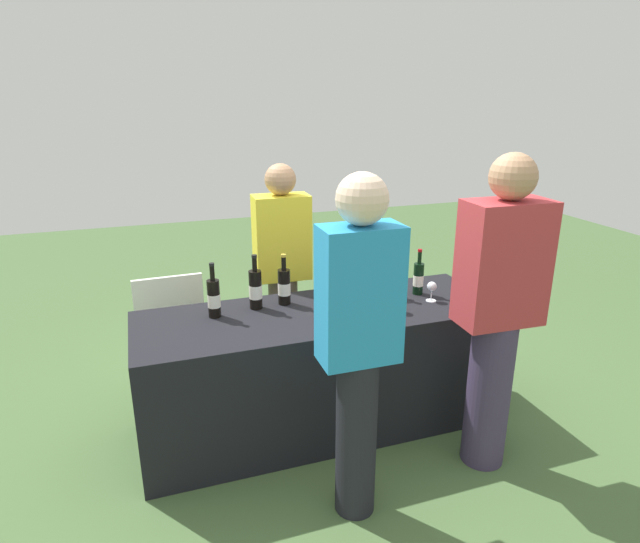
{
  "coord_description": "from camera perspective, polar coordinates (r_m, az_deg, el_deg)",
  "views": [
    {
      "loc": [
        -0.96,
        -2.79,
        2.02
      ],
      "look_at": [
        0.0,
        0.0,
        1.02
      ],
      "focal_mm": 30.09,
      "sensor_mm": 36.0,
      "label": 1
    }
  ],
  "objects": [
    {
      "name": "tasting_table",
      "position": [
        3.37,
        0.0,
        -10.32
      ],
      "size": [
        2.17,
        0.73,
        0.77
      ],
      "primitive_type": "cube",
      "color": "black",
      "rests_on": "ground_plane"
    },
    {
      "name": "wine_glass_2",
      "position": [
        3.39,
        11.81,
        -1.69
      ],
      "size": [
        0.06,
        0.06,
        0.13
      ],
      "color": "silver",
      "rests_on": "tasting_table"
    },
    {
      "name": "wine_bottle_5",
      "position": [
        3.43,
        6.85,
        -0.69
      ],
      "size": [
        0.08,
        0.08,
        0.33
      ],
      "color": "black",
      "rests_on": "tasting_table"
    },
    {
      "name": "wine_bottle_2",
      "position": [
        3.28,
        -3.83,
        -1.57
      ],
      "size": [
        0.08,
        0.08,
        0.32
      ],
      "color": "black",
      "rests_on": "tasting_table"
    },
    {
      "name": "wine_bottle_0",
      "position": [
        3.14,
        -11.23,
        -2.76
      ],
      "size": [
        0.07,
        0.07,
        0.33
      ],
      "color": "black",
      "rests_on": "tasting_table"
    },
    {
      "name": "wine_glass_1",
      "position": [
        3.19,
        7.97,
        -2.52
      ],
      "size": [
        0.06,
        0.06,
        0.14
      ],
      "color": "silver",
      "rests_on": "tasting_table"
    },
    {
      "name": "ground_plane",
      "position": [
        3.57,
        0.0,
        -15.77
      ],
      "size": [
        12.0,
        12.0,
        0.0
      ],
      "primitive_type": "plane",
      "color": "#476638"
    },
    {
      "name": "wine_bottle_4",
      "position": [
        3.38,
        4.6,
        -0.82
      ],
      "size": [
        0.07,
        0.07,
        0.34
      ],
      "color": "black",
      "rests_on": "tasting_table"
    },
    {
      "name": "server_pouring",
      "position": [
        3.75,
        -4.02,
        0.45
      ],
      "size": [
        0.39,
        0.22,
        1.57
      ],
      "rotation": [
        0.0,
        0.0,
        3.11
      ],
      "color": "brown",
      "rests_on": "ground_plane"
    },
    {
      "name": "wine_glass_0",
      "position": [
        3.1,
        1.97,
        -3.07
      ],
      "size": [
        0.07,
        0.07,
        0.14
      ],
      "color": "silver",
      "rests_on": "tasting_table"
    },
    {
      "name": "wine_bottle_1",
      "position": [
        3.23,
        -6.87,
        -1.86
      ],
      "size": [
        0.08,
        0.08,
        0.34
      ],
      "color": "black",
      "rests_on": "tasting_table"
    },
    {
      "name": "guest_1",
      "position": [
        2.96,
        18.41,
        -3.67
      ],
      "size": [
        0.44,
        0.26,
        1.74
      ],
      "rotation": [
        0.0,
        0.0,
        -0.04
      ],
      "color": "#3F3351",
      "rests_on": "ground_plane"
    },
    {
      "name": "wine_bottle_6",
      "position": [
        3.49,
        10.42,
        -0.69
      ],
      "size": [
        0.07,
        0.07,
        0.3
      ],
      "color": "black",
      "rests_on": "tasting_table"
    },
    {
      "name": "guest_0",
      "position": [
        2.47,
        4.12,
        -7.21
      ],
      "size": [
        0.37,
        0.23,
        1.71
      ],
      "rotation": [
        0.0,
        0.0,
        -0.01
      ],
      "color": "black",
      "rests_on": "ground_plane"
    },
    {
      "name": "menu_board",
      "position": [
        4.04,
        -15.5,
        -5.82
      ],
      "size": [
        0.48,
        0.05,
        0.79
      ],
      "primitive_type": "cube",
      "rotation": [
        0.0,
        0.0,
        0.03
      ],
      "color": "white",
      "rests_on": "ground_plane"
    },
    {
      "name": "wine_bottle_3",
      "position": [
        3.35,
        0.41,
        -1.17
      ],
      "size": [
        0.07,
        0.07,
        0.3
      ],
      "color": "black",
      "rests_on": "tasting_table"
    }
  ]
}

